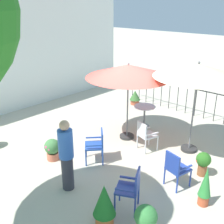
{
  "coord_description": "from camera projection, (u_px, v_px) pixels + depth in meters",
  "views": [
    {
      "loc": [
        -5.39,
        -4.46,
        3.85
      ],
      "look_at": [
        0.0,
        0.57,
        0.89
      ],
      "focal_mm": 43.73,
      "sensor_mm": 36.0,
      "label": 1
    }
  ],
  "objects": [
    {
      "name": "potted_plant_5",
      "position": [
        104.0,
        204.0,
        4.93
      ],
      "size": [
        0.43,
        0.43,
        0.88
      ],
      "color": "#BC6531",
      "rests_on": "ground"
    },
    {
      "name": "patio_umbrella_0",
      "position": [
        128.0,
        71.0,
        7.62
      ],
      "size": [
        2.43,
        2.43,
        2.32
      ],
      "color": "#2D2D2D",
      "rests_on": "ground"
    },
    {
      "name": "potted_plant_6",
      "position": [
        205.0,
        186.0,
        5.44
      ],
      "size": [
        0.26,
        0.26,
        0.88
      ],
      "color": "#BF5231",
      "rests_on": "ground"
    },
    {
      "name": "patio_chair_3",
      "position": [
        146.0,
        134.0,
        7.48
      ],
      "size": [
        0.56,
        0.55,
        0.86
      ],
      "color": "silver",
      "rests_on": "ground"
    },
    {
      "name": "standing_person",
      "position": [
        66.0,
        155.0,
        5.79
      ],
      "size": [
        0.42,
        0.42,
        1.65
      ],
      "color": "#33333D",
      "rests_on": "ground"
    },
    {
      "name": "villa_facade",
      "position": [
        25.0,
        45.0,
        10.21
      ],
      "size": [
        9.4,
        0.3,
        4.77
      ],
      "primitive_type": "cube",
      "color": "white",
      "rests_on": "ground"
    },
    {
      "name": "cafe_table_0",
      "position": [
        144.0,
        113.0,
        8.93
      ],
      "size": [
        0.7,
        0.7,
        0.73
      ],
      "color": "silver",
      "rests_on": "ground"
    },
    {
      "name": "ground_plane",
      "position": [
        126.0,
        145.0,
        7.92
      ],
      "size": [
        60.0,
        60.0,
        0.0
      ],
      "primitive_type": "plane",
      "color": "#BEB7A1"
    },
    {
      "name": "patio_umbrella_1",
      "position": [
        198.0,
        71.0,
        6.83
      ],
      "size": [
        2.26,
        2.26,
        2.51
      ],
      "color": "#2D2D2D",
      "rests_on": "ground"
    },
    {
      "name": "potted_plant_0",
      "position": [
        52.0,
        149.0,
        7.11
      ],
      "size": [
        0.41,
        0.41,
        0.58
      ],
      "color": "#C2664C",
      "rests_on": "ground"
    },
    {
      "name": "potted_plant_1",
      "position": [
        135.0,
        97.0,
        11.02
      ],
      "size": [
        0.44,
        0.44,
        0.58
      ],
      "color": "#B2553C",
      "rests_on": "ground"
    },
    {
      "name": "patio_chair_1",
      "position": [
        176.0,
        167.0,
        5.97
      ],
      "size": [
        0.54,
        0.51,
        0.88
      ],
      "color": "#2642A2",
      "rests_on": "ground"
    },
    {
      "name": "potted_plant_2",
      "position": [
        203.0,
        162.0,
        6.44
      ],
      "size": [
        0.35,
        0.35,
        0.6
      ],
      "color": "brown",
      "rests_on": "ground"
    },
    {
      "name": "patio_chair_2",
      "position": [
        131.0,
        187.0,
        5.27
      ],
      "size": [
        0.59,
        0.59,
        0.91
      ],
      "color": "#273E98",
      "rests_on": "ground"
    },
    {
      "name": "terrace_railing",
      "position": [
        187.0,
        96.0,
        9.98
      ],
      "size": [
        0.03,
        5.46,
        1.01
      ],
      "color": "black",
      "rests_on": "ground"
    },
    {
      "name": "potted_plant_3",
      "position": [
        146.0,
        220.0,
        4.72
      ],
      "size": [
        0.41,
        0.41,
        0.65
      ],
      "color": "#B35F42",
      "rests_on": "ground"
    },
    {
      "name": "patio_chair_0",
      "position": [
        97.0,
        143.0,
        6.97
      ],
      "size": [
        0.66,
        0.66,
        0.86
      ],
      "color": "#264B9F",
      "rests_on": "ground"
    }
  ]
}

